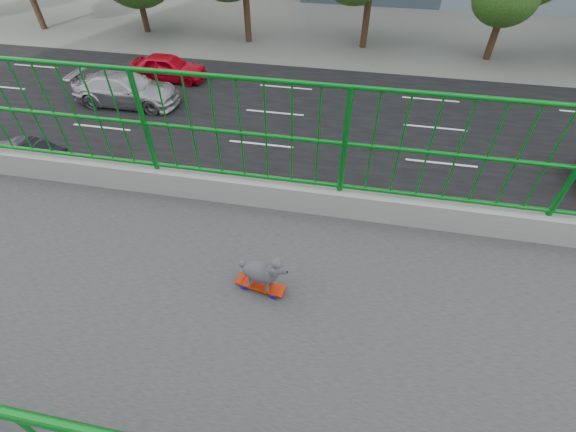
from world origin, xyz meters
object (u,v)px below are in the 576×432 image
at_px(car_0, 493,286).
at_px(car_1, 17,157).
at_px(poodle, 262,271).
at_px(car_4, 169,67).
at_px(car_3, 126,89).
at_px(skateboard, 261,286).

distance_m(car_0, car_1, 18.28).
height_order(poodle, car_4, poodle).
distance_m(poodle, car_1, 16.99).
relative_size(car_1, car_3, 0.72).
xyz_separation_m(car_1, car_3, (-6.40, 1.58, 0.15)).
bearing_deg(car_4, car_3, 163.57).
bearing_deg(car_3, car_1, 166.17).
xyz_separation_m(car_0, car_1, (-3.20, -18.00, -0.04)).
distance_m(skateboard, car_0, 10.00).
bearing_deg(car_1, car_3, 166.17).
height_order(poodle, car_1, poodle).
bearing_deg(car_0, car_3, -120.31).
distance_m(skateboard, poodle, 0.21).
distance_m(car_0, car_3, 19.02).
height_order(skateboard, car_4, skateboard).
height_order(skateboard, poodle, poodle).
xyz_separation_m(skateboard, poodle, (0.00, 0.02, 0.21)).
relative_size(poodle, car_4, 0.10).
height_order(poodle, car_3, poodle).
relative_size(poodle, car_1, 0.11).
height_order(car_0, car_4, car_4).
height_order(car_0, car_3, car_3).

